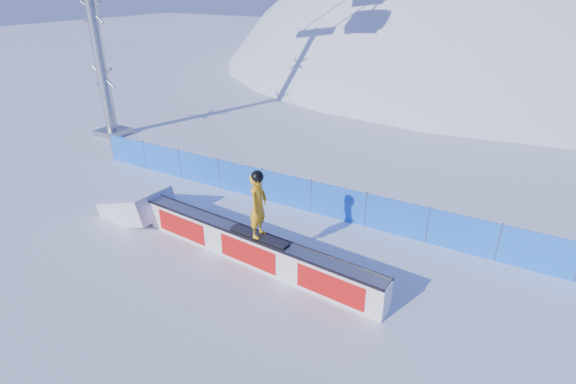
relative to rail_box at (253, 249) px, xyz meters
The scene contains 6 objects.
ground 1.40m from the rail_box, 42.92° to the right, with size 160.00×160.00×0.00m, color white.
snow_hill 45.08m from the rail_box, 88.66° to the left, with size 64.00×64.00×64.00m.
safety_fence 3.73m from the rail_box, 75.06° to the left, with size 22.05×0.05×1.30m.
rail_box is the anchor object (origin of this frame).
snow_ramp 5.09m from the rail_box, behind, with size 2.31×1.54×0.87m, color white, non-canonical shape.
snowboarder 1.47m from the rail_box, ahead, with size 1.90×0.71×1.96m.
Camera 1 is at (5.30, -7.93, 7.37)m, focal length 28.00 mm.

